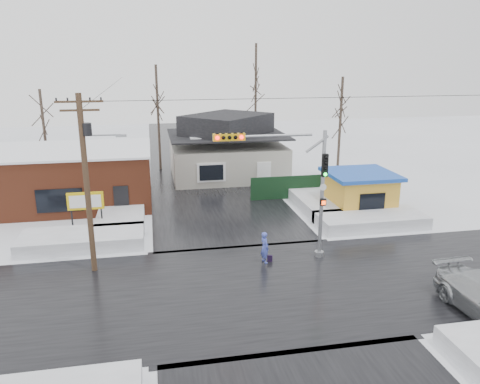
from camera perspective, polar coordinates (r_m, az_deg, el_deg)
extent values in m
plane|color=white|center=(22.77, 2.58, -11.61)|extent=(120.00, 120.00, 0.00)
cube|color=black|center=(22.77, 2.58, -11.59)|extent=(10.00, 120.00, 0.02)
cube|color=black|center=(22.77, 2.58, -11.59)|extent=(120.00, 10.00, 0.02)
cube|color=white|center=(28.78, -18.64, -5.53)|extent=(7.00, 3.00, 0.80)
cube|color=white|center=(31.64, 15.65, -3.32)|extent=(7.00, 3.00, 0.80)
cube|color=white|center=(33.27, -14.17, -2.26)|extent=(3.00, 8.00, 0.80)
cube|color=white|center=(35.23, 9.17, -0.95)|extent=(3.00, 8.00, 0.80)
cylinder|color=gray|center=(25.26, 9.96, -0.45)|extent=(0.20, 0.20, 7.00)
cylinder|color=gray|center=(26.39, 9.61, -7.44)|extent=(0.50, 0.50, 0.30)
cylinder|color=gray|center=(23.63, 3.47, 6.85)|extent=(4.60, 0.14, 0.14)
cube|color=gold|center=(23.22, -1.35, 6.71)|extent=(1.60, 0.28, 0.35)
sphere|color=#FF0C0C|center=(22.98, -2.77, 6.60)|extent=(0.20, 0.20, 0.20)
sphere|color=#FF0C0C|center=(23.18, 0.19, 6.70)|extent=(0.20, 0.20, 0.20)
cube|color=black|center=(24.66, 10.31, 3.22)|extent=(0.30, 0.22, 1.20)
sphere|color=#0CE533|center=(24.63, 10.37, 2.12)|extent=(0.18, 0.18, 0.18)
cube|color=black|center=(25.16, 10.08, -1.23)|extent=(0.30, 0.20, 0.35)
cylinder|color=#382619|center=(24.10, -18.17, 0.65)|extent=(0.28, 0.28, 9.00)
cube|color=#382619|center=(23.41, -19.04, 10.38)|extent=(2.20, 0.10, 0.10)
cube|color=#382619|center=(23.44, -18.95, 9.41)|extent=(1.80, 0.10, 0.10)
cylinder|color=black|center=(23.52, -18.15, 7.28)|extent=(0.44, 0.44, 0.60)
cylinder|color=gray|center=(23.49, -16.50, 6.66)|extent=(1.80, 0.08, 0.08)
cube|color=gray|center=(23.42, -14.29, 6.68)|extent=(0.50, 0.22, 0.12)
cube|color=brown|center=(37.14, -20.20, 1.69)|extent=(12.00, 8.00, 4.00)
cube|color=white|center=(36.72, -20.51, 4.79)|extent=(12.20, 8.20, 0.15)
cube|color=black|center=(33.46, -21.13, -0.97)|extent=(3.00, 0.08, 1.60)
cube|color=black|center=(33.04, -14.25, -1.12)|extent=(1.00, 0.08, 2.20)
cylinder|color=black|center=(31.08, -19.79, -3.06)|extent=(0.10, 0.10, 1.80)
cylinder|color=black|center=(30.84, -16.49, -2.91)|extent=(0.10, 0.10, 1.80)
cube|color=gold|center=(30.62, -18.33, -1.04)|extent=(2.20, 0.18, 1.10)
cube|color=white|center=(30.52, -18.35, -1.10)|extent=(1.90, 0.02, 0.80)
cube|color=#AEAB9D|center=(43.12, -1.58, 3.88)|extent=(10.00, 8.00, 3.00)
cube|color=black|center=(42.68, -1.61, 7.03)|extent=(10.40, 8.40, 0.12)
pyramid|color=black|center=(42.54, -1.62, 8.31)|extent=(9.00, 7.00, 1.80)
cube|color=brown|center=(44.12, 2.32, 8.63)|extent=(0.70, 0.70, 1.40)
cube|color=white|center=(38.95, -3.51, 2.39)|extent=(2.40, 0.12, 1.60)
cube|color=gold|center=(34.15, 14.32, -0.22)|extent=(4.00, 4.00, 2.60)
cube|color=#1855B4|center=(33.79, 14.49, 2.14)|extent=(4.60, 4.60, 0.25)
cube|color=black|center=(32.41, 15.81, -1.20)|extent=(1.80, 0.06, 1.20)
cube|color=black|center=(36.74, 7.42, 0.64)|extent=(8.00, 0.12, 1.80)
cylinder|color=#332821|center=(45.95, -9.94, 8.83)|extent=(0.24, 0.24, 10.00)
cylinder|color=#332821|center=(49.02, 1.91, 10.67)|extent=(0.24, 0.24, 12.00)
cylinder|color=#332821|center=(43.44, 12.08, 7.65)|extent=(0.24, 0.24, 9.00)
cylinder|color=#332821|center=(45.04, -22.70, 6.41)|extent=(0.24, 0.24, 8.00)
imported|color=#4454C0|center=(25.04, 3.03, -6.79)|extent=(0.56, 0.71, 1.72)
cube|color=black|center=(25.42, 3.66, -8.11)|extent=(0.30, 0.19, 0.35)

